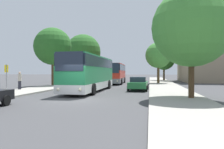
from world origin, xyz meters
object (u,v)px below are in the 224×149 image
bus_middle (116,73)px  tree_left_far (53,46)px  tree_left_near (83,52)px  tree_right_mid (192,28)px  bus_front (90,73)px  tree_right_far (158,55)px  tree_right_near (164,59)px  parked_car_right_near (138,83)px  bus_stop_sign (6,76)px  pedestrian_waiting_near (20,80)px

bus_middle → tree_left_far: 11.43m
tree_left_near → tree_left_far: tree_left_near is taller
tree_left_near → tree_right_mid: 28.91m
bus_middle → bus_front: bearing=-93.2°
bus_middle → tree_right_far: bearing=-1.3°
tree_right_near → bus_front: bearing=-108.0°
parked_car_right_near → tree_left_far: bearing=-20.7°
parked_car_right_near → bus_stop_sign: (-10.30, -7.29, 0.91)m
bus_front → parked_car_right_near: (4.73, 1.94, -1.11)m
tree_left_near → tree_right_mid: bearing=-57.6°
bus_stop_sign → tree_left_near: tree_left_near is taller
pedestrian_waiting_near → tree_right_near: 32.93m
bus_front → tree_right_far: bearing=63.6°
bus_front → bus_stop_sign: bearing=-136.3°
bus_stop_sign → tree_left_near: size_ratio=0.27×
tree_right_mid → tree_right_far: bearing=94.3°
tree_right_far → tree_left_far: bearing=-151.6°
bus_middle → tree_right_mid: 21.94m
parked_car_right_near → bus_stop_sign: 12.65m
tree_left_far → parked_car_right_near: bearing=-22.4°
bus_middle → tree_left_near: 9.22m
bus_middle → tree_right_near: 15.98m
bus_front → bus_middle: (0.27, 14.63, -0.11)m
parked_car_right_near → tree_right_near: 26.40m
bus_middle → tree_right_far: tree_right_far is taller
bus_middle → parked_car_right_near: size_ratio=2.35×
bus_middle → pedestrian_waiting_near: bus_middle is taller
bus_middle → pedestrian_waiting_near: bearing=-119.0°
bus_stop_sign → pedestrian_waiting_near: size_ratio=1.33×
tree_right_mid → bus_middle: bearing=113.1°
parked_car_right_near → bus_stop_sign: bus_stop_sign is taller
pedestrian_waiting_near → tree_right_mid: size_ratio=0.24×
bus_middle → tree_right_near: bearing=54.2°
parked_car_right_near → bus_stop_sign: bearing=37.0°
tree_right_far → parked_car_right_near: bearing=-101.3°
tree_left_near → tree_right_far: (13.99, -4.33, -1.17)m
bus_front → tree_left_far: (-7.25, 6.87, 3.60)m
parked_car_right_near → tree_right_near: bearing=-97.7°
bus_front → tree_right_mid: 10.76m
parked_car_right_near → tree_right_far: 13.61m
tree_left_near → tree_left_far: size_ratio=1.14×
pedestrian_waiting_near → tree_right_far: 21.56m
bus_middle → parked_car_right_near: bus_middle is taller
tree_right_far → tree_right_mid: bearing=-85.7°
tree_left_far → tree_left_near: bearing=87.5°
tree_left_near → pedestrian_waiting_near: bearing=-92.1°
tree_left_near → tree_right_far: 14.69m
tree_left_near → bus_stop_sign: bearing=-87.3°
tree_left_near → tree_left_far: 12.21m
bus_front → tree_left_near: (-6.71, 19.06, 3.95)m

